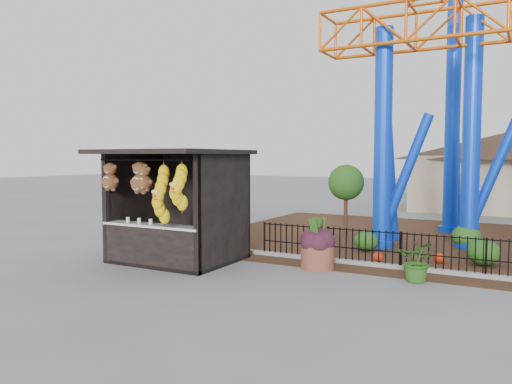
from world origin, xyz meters
The scene contains 9 objects.
ground centered at (0.00, 0.00, 0.00)m, with size 120.00×120.00×0.00m, color slate.
mulch_bed centered at (4.00, 8.00, 0.01)m, with size 18.00×12.00×0.02m, color #331E11.
curb centered at (4.00, 3.00, 0.06)m, with size 18.00×0.18×0.12m, color gray.
prize_booth centered at (-2.99, 0.90, 1.53)m, with size 3.50×3.40×3.12m.
picket_fence centered at (4.90, 3.00, 0.50)m, with size 12.20×0.06×1.00m, color black, non-canonical shape.
terracotta_planter centered at (0.83, 2.12, 0.31)m, with size 0.88×0.88×0.61m, color brown.
planter_foliage centered at (0.83, 2.12, 0.93)m, with size 0.70×0.70×0.64m, color #30131E.
potted_plant centered at (3.43, 1.91, 0.50)m, with size 0.89×0.78×0.99m, color #185419.
landscaping centered at (4.40, 5.63, 0.33)m, with size 7.67×4.15×0.72m.
Camera 1 is at (5.62, -9.99, 2.92)m, focal length 35.00 mm.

